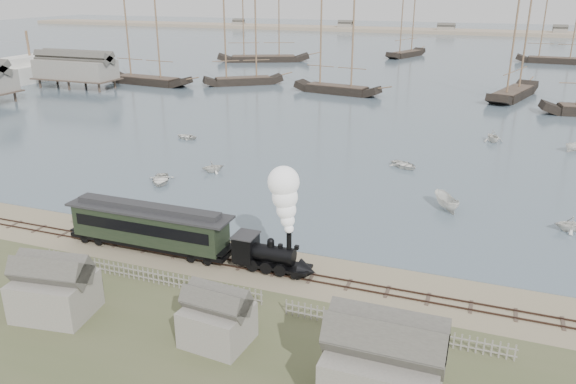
% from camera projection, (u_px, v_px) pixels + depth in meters
% --- Properties ---
extents(ground, '(600.00, 600.00, 0.00)m').
position_uv_depth(ground, '(262.00, 257.00, 47.31)').
color(ground, tan).
rests_on(ground, ground).
extents(harbor_water, '(600.00, 336.00, 0.06)m').
position_uv_depth(harbor_water, '(451.00, 51.00, 196.71)').
color(harbor_water, '#485E68').
rests_on(harbor_water, ground).
extents(rail_track, '(120.00, 1.80, 0.16)m').
position_uv_depth(rail_track, '(253.00, 267.00, 45.54)').
color(rail_track, '#39271F').
rests_on(rail_track, ground).
extents(picket_fence_west, '(19.00, 0.10, 1.20)m').
position_uv_depth(picket_fence_west, '(149.00, 282.00, 43.30)').
color(picket_fence_west, gray).
rests_on(picket_fence_west, ground).
extents(picket_fence_east, '(15.00, 0.10, 1.20)m').
position_uv_depth(picket_fence_east, '(394.00, 337.00, 36.61)').
color(picket_fence_east, gray).
rests_on(picket_fence_east, ground).
extents(shed_left, '(5.00, 4.00, 4.10)m').
position_uv_depth(shed_left, '(58.00, 314.00, 39.18)').
color(shed_left, gray).
rests_on(shed_left, ground).
extents(shed_mid, '(4.00, 3.50, 3.60)m').
position_uv_depth(shed_mid, '(218.00, 342.00, 36.11)').
color(shed_mid, gray).
rests_on(shed_mid, ground).
extents(far_spit, '(500.00, 20.00, 1.80)m').
position_uv_depth(far_spit, '(467.00, 34.00, 267.03)').
color(far_spit, tan).
rests_on(far_spit, ground).
extents(locomotive, '(6.79, 2.53, 8.46)m').
position_uv_depth(locomotive, '(281.00, 228.00, 43.38)').
color(locomotive, black).
rests_on(locomotive, ground).
extents(passenger_coach, '(15.03, 2.90, 3.65)m').
position_uv_depth(passenger_coach, '(149.00, 225.00, 47.92)').
color(passenger_coach, black).
rests_on(passenger_coach, ground).
extents(beached_dinghy, '(2.86, 3.94, 0.80)m').
position_uv_depth(beached_dinghy, '(155.00, 232.00, 51.29)').
color(beached_dinghy, white).
rests_on(beached_dinghy, ground).
extents(rowboat_0, '(5.00, 4.47, 0.85)m').
position_uv_depth(rowboat_0, '(160.00, 180.00, 64.79)').
color(rowboat_0, white).
rests_on(rowboat_0, harbor_water).
extents(rowboat_1, '(3.59, 3.61, 1.44)m').
position_uv_depth(rowboat_1, '(213.00, 167.00, 68.42)').
color(rowboat_1, white).
rests_on(rowboat_1, harbor_water).
extents(rowboat_2, '(4.21, 3.50, 1.56)m').
position_uv_depth(rowboat_2, '(446.00, 202.00, 57.03)').
color(rowboat_2, white).
rests_on(rowboat_2, harbor_water).
extents(rowboat_3, '(4.42, 4.69, 0.79)m').
position_uv_depth(rowboat_3, '(404.00, 165.00, 70.27)').
color(rowboat_3, white).
rests_on(rowboat_3, harbor_water).
extents(rowboat_4, '(3.13, 3.38, 1.48)m').
position_uv_depth(rowboat_4, '(570.00, 223.00, 52.03)').
color(rowboat_4, white).
rests_on(rowboat_4, harbor_water).
extents(rowboat_5, '(3.42, 3.51, 1.38)m').
position_uv_depth(rowboat_5, '(576.00, 146.00, 77.19)').
color(rowboat_5, white).
rests_on(rowboat_5, harbor_water).
extents(rowboat_6, '(2.94, 3.71, 0.69)m').
position_uv_depth(rowboat_6, '(186.00, 136.00, 83.68)').
color(rowboat_6, white).
rests_on(rowboat_6, harbor_water).
extents(rowboat_7, '(4.20, 4.02, 1.71)m').
position_uv_depth(rowboat_7, '(493.00, 136.00, 81.74)').
color(rowboat_7, white).
rests_on(rowboat_7, harbor_water).
extents(schooner_0, '(23.10, 7.71, 20.00)m').
position_uv_depth(schooner_0, '(144.00, 40.00, 126.64)').
color(schooner_0, black).
rests_on(schooner_0, harbor_water).
extents(schooner_1, '(17.34, 13.85, 20.00)m').
position_uv_depth(schooner_1, '(242.00, 40.00, 125.99)').
color(schooner_1, black).
rests_on(schooner_1, harbor_water).
extents(schooner_2, '(19.42, 7.61, 20.00)m').
position_uv_depth(schooner_2, '(338.00, 45.00, 115.43)').
color(schooner_2, black).
rests_on(schooner_2, harbor_water).
extents(schooner_3, '(11.02, 22.42, 20.00)m').
position_uv_depth(schooner_3, '(520.00, 47.00, 110.83)').
color(schooner_3, black).
rests_on(schooner_3, harbor_water).
extents(schooner_6, '(27.65, 16.80, 20.00)m').
position_uv_depth(schooner_6, '(263.00, 27.00, 165.68)').
color(schooner_6, black).
rests_on(schooner_6, harbor_water).
extents(schooner_7, '(10.78, 19.42, 20.00)m').
position_uv_depth(schooner_7, '(408.00, 24.00, 176.69)').
color(schooner_7, black).
rests_on(schooner_7, harbor_water).
extents(schooner_8, '(21.96, 5.92, 20.00)m').
position_uv_depth(schooner_8, '(561.00, 28.00, 161.63)').
color(schooner_8, black).
rests_on(schooner_8, harbor_water).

